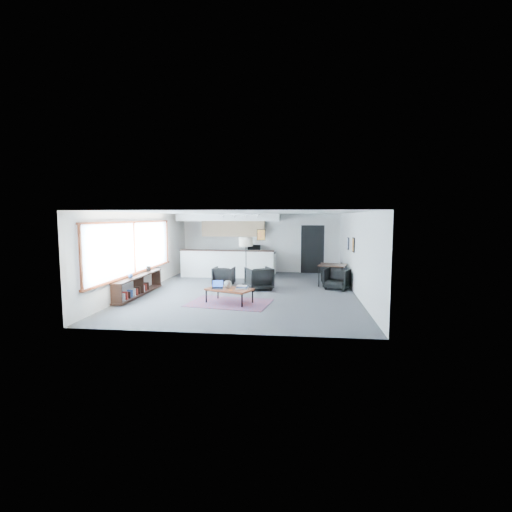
# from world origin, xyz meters

# --- Properties ---
(room) EXTENTS (7.02, 9.02, 2.62)m
(room) POSITION_xyz_m (0.00, 0.00, 1.30)
(room) COLOR #47474A
(room) RESTS_ON ground
(window) EXTENTS (0.10, 5.95, 1.66)m
(window) POSITION_xyz_m (-3.46, -0.90, 1.46)
(window) COLOR #8CBFFF
(window) RESTS_ON room
(console) EXTENTS (0.35, 3.00, 0.80)m
(console) POSITION_xyz_m (-3.30, -1.05, 0.33)
(console) COLOR black
(console) RESTS_ON floor
(kitchenette) EXTENTS (4.20, 1.96, 2.60)m
(kitchenette) POSITION_xyz_m (-1.20, 3.71, 1.38)
(kitchenette) COLOR white
(kitchenette) RESTS_ON floor
(doorway) EXTENTS (1.10, 0.12, 2.15)m
(doorway) POSITION_xyz_m (2.30, 4.42, 1.07)
(doorway) COLOR black
(doorway) RESTS_ON room
(track_light) EXTENTS (1.60, 0.07, 0.15)m
(track_light) POSITION_xyz_m (-0.59, 2.20, 2.53)
(track_light) COLOR silver
(track_light) RESTS_ON room
(wall_art_lower) EXTENTS (0.03, 0.38, 0.48)m
(wall_art_lower) POSITION_xyz_m (3.47, 0.40, 1.55)
(wall_art_lower) COLOR black
(wall_art_lower) RESTS_ON room
(wall_art_upper) EXTENTS (0.03, 0.34, 0.44)m
(wall_art_upper) POSITION_xyz_m (3.47, 1.70, 1.50)
(wall_art_upper) COLOR black
(wall_art_upper) RESTS_ON room
(kilim_rug) EXTENTS (2.49, 1.88, 0.01)m
(kilim_rug) POSITION_xyz_m (-0.27, -1.71, 0.01)
(kilim_rug) COLOR #5E3349
(kilim_rug) RESTS_ON floor
(coffee_table) EXTENTS (1.46, 1.12, 0.42)m
(coffee_table) POSITION_xyz_m (-0.27, -1.71, 0.39)
(coffee_table) COLOR maroon
(coffee_table) RESTS_ON floor
(laptop) EXTENTS (0.34, 0.29, 0.23)m
(laptop) POSITION_xyz_m (-0.62, -1.68, 0.49)
(laptop) COLOR black
(laptop) RESTS_ON coffee_table
(ceramic_pot) EXTENTS (0.23, 0.23, 0.23)m
(ceramic_pot) POSITION_xyz_m (-0.32, -1.68, 0.54)
(ceramic_pot) COLOR gray
(ceramic_pot) RESTS_ON coffee_table
(book_stack) EXTENTS (0.34, 0.28, 0.10)m
(book_stack) POSITION_xyz_m (0.10, -1.72, 0.47)
(book_stack) COLOR silver
(book_stack) RESTS_ON coffee_table
(coaster) EXTENTS (0.12, 0.12, 0.01)m
(coaster) POSITION_xyz_m (-0.20, -1.96, 0.42)
(coaster) COLOR #E5590C
(coaster) RESTS_ON coffee_table
(armchair_left) EXTENTS (0.75, 0.71, 0.74)m
(armchair_left) POSITION_xyz_m (-0.99, 1.02, 0.37)
(armchair_left) COLOR black
(armchair_left) RESTS_ON floor
(armchair_right) EXTENTS (1.06, 1.03, 0.84)m
(armchair_right) POSITION_xyz_m (0.36, 0.40, 0.42)
(armchair_right) COLOR black
(armchair_right) RESTS_ON floor
(floor_lamp) EXTENTS (0.62, 0.62, 1.73)m
(floor_lamp) POSITION_xyz_m (-0.21, 1.27, 1.51)
(floor_lamp) COLOR black
(floor_lamp) RESTS_ON floor
(dining_table) EXTENTS (1.12, 1.12, 0.77)m
(dining_table) POSITION_xyz_m (2.91, 1.40, 0.70)
(dining_table) COLOR black
(dining_table) RESTS_ON floor
(dining_chair_near) EXTENTS (0.83, 0.81, 0.67)m
(dining_chair_near) POSITION_xyz_m (3.00, 0.74, 0.34)
(dining_chair_near) COLOR black
(dining_chair_near) RESTS_ON floor
(dining_chair_far) EXTENTS (0.72, 0.68, 0.71)m
(dining_chair_far) POSITION_xyz_m (2.93, 1.97, 0.36)
(dining_chair_far) COLOR black
(dining_chair_far) RESTS_ON floor
(microwave) EXTENTS (0.56, 0.33, 0.37)m
(microwave) POSITION_xyz_m (-0.26, 4.15, 1.12)
(microwave) COLOR black
(microwave) RESTS_ON kitchenette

